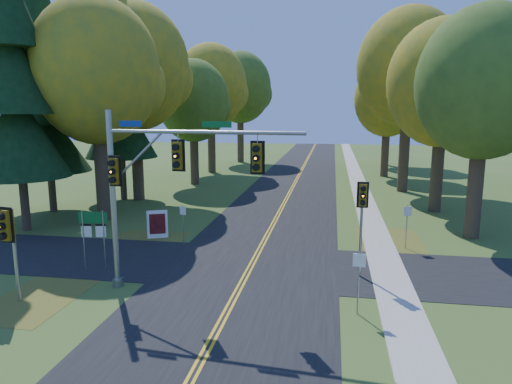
% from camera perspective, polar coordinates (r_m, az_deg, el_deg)
% --- Properties ---
extents(ground, '(160.00, 160.00, 0.00)m').
position_cam_1_polar(ground, '(19.74, -1.60, -11.04)').
color(ground, '#38571E').
rests_on(ground, ground).
extents(road_main, '(8.00, 160.00, 0.02)m').
position_cam_1_polar(road_main, '(19.74, -1.60, -11.02)').
color(road_main, black).
rests_on(road_main, ground).
extents(road_cross, '(60.00, 6.00, 0.02)m').
position_cam_1_polar(road_cross, '(21.58, -0.56, -9.12)').
color(road_cross, black).
rests_on(road_cross, ground).
extents(centerline_left, '(0.10, 160.00, 0.01)m').
position_cam_1_polar(centerline_left, '(19.75, -1.89, -10.96)').
color(centerline_left, gold).
rests_on(centerline_left, road_main).
extents(centerline_right, '(0.10, 160.00, 0.01)m').
position_cam_1_polar(centerline_right, '(19.72, -1.31, -10.99)').
color(centerline_right, gold).
rests_on(centerline_right, road_main).
extents(sidewalk_east, '(1.60, 160.00, 0.06)m').
position_cam_1_polar(sidewalk_east, '(19.58, 16.89, -11.59)').
color(sidewalk_east, '#9E998E').
rests_on(sidewalk_east, ground).
extents(leaf_patch_w_near, '(4.00, 6.00, 0.00)m').
position_cam_1_polar(leaf_patch_w_near, '(25.27, -14.50, -6.55)').
color(leaf_patch_w_near, brown).
rests_on(leaf_patch_w_near, ground).
extents(leaf_patch_e, '(3.50, 8.00, 0.00)m').
position_cam_1_polar(leaf_patch_e, '(25.29, 16.55, -6.63)').
color(leaf_patch_e, brown).
rests_on(leaf_patch_e, ground).
extents(leaf_patch_w_far, '(3.00, 5.00, 0.00)m').
position_cam_1_polar(leaf_patch_w_far, '(20.01, -25.50, -11.77)').
color(leaf_patch_w_far, brown).
rests_on(leaf_patch_w_far, ground).
extents(tree_w_a, '(8.00, 8.00, 14.15)m').
position_cam_1_polar(tree_w_a, '(31.20, -19.21, 13.96)').
color(tree_w_a, '#38281C').
rests_on(tree_w_a, ground).
extents(tree_e_a, '(7.20, 7.20, 12.73)m').
position_cam_1_polar(tree_e_a, '(28.02, 26.71, 11.98)').
color(tree_e_a, '#38281C').
rests_on(tree_e_a, ground).
extents(tree_w_b, '(8.60, 8.60, 15.38)m').
position_cam_1_polar(tree_w_b, '(37.72, -14.94, 14.78)').
color(tree_w_b, '#38281C').
rests_on(tree_w_b, ground).
extents(tree_e_b, '(7.60, 7.60, 13.33)m').
position_cam_1_polar(tree_e_b, '(34.47, 22.45, 12.37)').
color(tree_e_b, '#38281C').
rests_on(tree_e_b, ground).
extents(tree_w_c, '(6.80, 6.80, 11.91)m').
position_cam_1_polar(tree_w_c, '(44.50, -7.76, 11.16)').
color(tree_w_c, '#38281C').
rests_on(tree_w_c, ground).
extents(tree_e_c, '(8.80, 8.80, 15.79)m').
position_cam_1_polar(tree_e_c, '(42.35, 18.66, 14.46)').
color(tree_e_c, '#38281C').
rests_on(tree_e_c, ground).
extents(tree_w_d, '(8.20, 8.20, 14.56)m').
position_cam_1_polar(tree_w_d, '(53.09, -5.59, 13.03)').
color(tree_w_d, '#38281C').
rests_on(tree_w_d, ground).
extents(tree_e_d, '(7.00, 7.00, 12.32)m').
position_cam_1_polar(tree_e_d, '(51.24, 16.20, 11.05)').
color(tree_e_d, '#38281C').
rests_on(tree_e_d, ground).
extents(tree_w_e, '(8.40, 8.40, 14.97)m').
position_cam_1_polar(tree_w_e, '(63.44, -1.90, 12.87)').
color(tree_w_e, '#38281C').
rests_on(tree_w_e, ground).
extents(tree_e_e, '(7.80, 7.80, 13.74)m').
position_cam_1_polar(tree_e_e, '(62.04, 16.25, 11.72)').
color(tree_e_e, '#38281C').
rests_on(tree_e_e, ground).
extents(pine_a, '(5.60, 5.60, 19.48)m').
position_cam_1_polar(pine_a, '(30.15, -28.11, 12.91)').
color(pine_a, '#38281C').
rests_on(pine_a, ground).
extents(pine_b, '(5.60, 5.60, 17.31)m').
position_cam_1_polar(pine_b, '(35.04, -24.93, 10.94)').
color(pine_b, '#38281C').
rests_on(pine_b, ground).
extents(pine_c, '(5.60, 5.60, 20.56)m').
position_cam_1_polar(pine_c, '(37.95, -16.89, 13.64)').
color(pine_c, '#38281C').
rests_on(pine_c, ground).
extents(traffic_mast, '(7.89, 1.06, 7.17)m').
position_cam_1_polar(traffic_mast, '(17.90, -12.35, 1.80)').
color(traffic_mast, gray).
rests_on(traffic_mast, ground).
extents(east_signal_pole, '(0.49, 0.56, 4.21)m').
position_cam_1_polar(east_signal_pole, '(19.72, 13.14, -1.66)').
color(east_signal_pole, gray).
rests_on(east_signal_pole, ground).
extents(ped_signal_pole, '(0.59, 0.68, 3.71)m').
position_cam_1_polar(ped_signal_pole, '(18.99, -28.60, -4.45)').
color(ped_signal_pole, '#999CA2').
rests_on(ped_signal_pole, ground).
extents(route_sign_cluster, '(1.29, 0.23, 2.77)m').
position_cam_1_polar(route_sign_cluster, '(21.64, -19.66, -4.30)').
color(route_sign_cluster, gray).
rests_on(route_sign_cluster, ground).
extents(info_kiosk, '(1.12, 0.59, 1.59)m').
position_cam_1_polar(info_kiosk, '(26.39, -12.23, -3.97)').
color(info_kiosk, white).
rests_on(info_kiosk, ground).
extents(reg_sign_e_north, '(0.44, 0.14, 2.31)m').
position_cam_1_polar(reg_sign_e_north, '(24.94, 18.36, -3.22)').
color(reg_sign_e_north, gray).
rests_on(reg_sign_e_north, ground).
extents(reg_sign_e_south, '(0.44, 0.09, 2.31)m').
position_cam_1_polar(reg_sign_e_south, '(16.60, 12.74, -9.67)').
color(reg_sign_e_south, gray).
rests_on(reg_sign_e_south, ground).
extents(reg_sign_w, '(0.39, 0.19, 2.15)m').
position_cam_1_polar(reg_sign_w, '(24.72, -9.10, -3.19)').
color(reg_sign_w, gray).
rests_on(reg_sign_w, ground).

